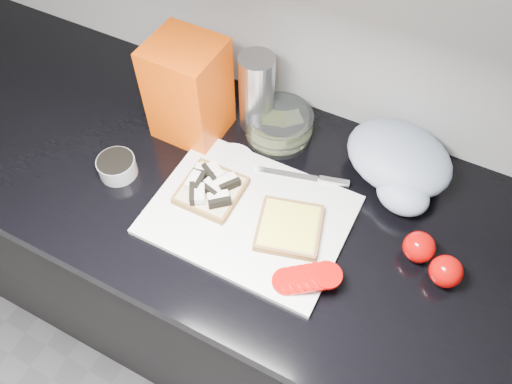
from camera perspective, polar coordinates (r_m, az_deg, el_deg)
base_cabinet at (r=1.48m, az=0.70°, el=-11.19°), size 3.50×0.60×0.86m
countertop at (r=1.09m, az=0.94°, el=-1.21°), size 3.50×0.64×0.04m
cutting_board at (r=1.04m, az=-0.76°, el=-2.62°), size 0.40×0.30×0.01m
bread_left at (r=1.06m, az=-5.18°, el=0.38°), size 0.13×0.13×0.04m
bread_right at (r=1.01m, az=3.81°, el=-4.09°), size 0.16×0.16×0.02m
tomato_slices at (r=0.95m, az=5.81°, el=-9.78°), size 0.14×0.11×0.03m
knife at (r=1.09m, az=6.60°, el=1.59°), size 0.21×0.07×0.01m
seed_tub at (r=1.13m, az=-15.62°, el=2.89°), size 0.08×0.08×0.04m
tub_lid at (r=1.13m, az=-2.81°, el=3.50°), size 0.11×0.11×0.01m
glass_bowl at (r=1.16m, az=2.62°, el=7.64°), size 0.16×0.16×0.07m
bread_bag at (r=1.13m, az=-7.69°, el=11.45°), size 0.15×0.14×0.24m
steel_canister at (r=1.14m, az=0.08°, el=11.27°), size 0.08×0.08×0.19m
grocery_bag at (r=1.11m, az=16.06°, el=3.28°), size 0.28×0.26×0.10m
whole_tomatoes at (r=1.01m, az=19.50°, el=-7.23°), size 0.12×0.09×0.06m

